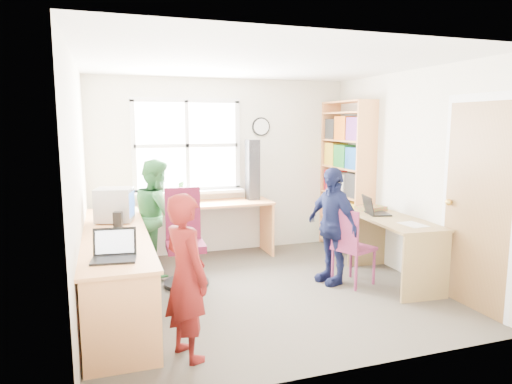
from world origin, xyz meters
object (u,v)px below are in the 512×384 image
(potted_plant, at_px, (179,192))
(l_desk, at_px, (140,271))
(right_desk, at_px, (395,236))
(laptop_left, at_px, (114,252))
(person_red, at_px, (186,277))
(person_green, at_px, (157,217))
(bookshelf, at_px, (346,180))
(laptop_right, at_px, (374,210))
(person_navy, at_px, (332,225))
(wooden_chair, at_px, (350,244))
(cd_tower, at_px, (253,170))
(swivel_chair, at_px, (185,243))
(crt_monitor, at_px, (115,205))

(potted_plant, bearing_deg, l_desk, -110.00)
(right_desk, distance_m, laptop_left, 3.13)
(person_red, relative_size, person_green, 0.93)
(person_red, bearing_deg, right_desk, -90.63)
(right_desk, xyz_separation_m, bookshelf, (0.13, 1.35, 0.47))
(l_desk, height_order, person_red, person_red)
(laptop_right, relative_size, person_navy, 0.28)
(laptop_left, bearing_deg, bookshelf, 39.26)
(l_desk, relative_size, wooden_chair, 3.38)
(laptop_left, xyz_separation_m, person_green, (0.53, 1.82, -0.11))
(l_desk, xyz_separation_m, potted_plant, (0.65, 1.78, 0.44))
(right_desk, relative_size, potted_plant, 4.35)
(person_navy, bearing_deg, cd_tower, -175.56)
(person_navy, bearing_deg, swivel_chair, -120.30)
(cd_tower, relative_size, person_green, 0.60)
(l_desk, xyz_separation_m, crt_monitor, (-0.18, 0.86, 0.48))
(right_desk, distance_m, bookshelf, 1.44)
(l_desk, bearing_deg, crt_monitor, 101.71)
(crt_monitor, xyz_separation_m, person_green, (0.49, 0.41, -0.24))
(laptop_right, distance_m, potted_plant, 2.50)
(l_desk, relative_size, laptop_left, 8.12)
(right_desk, xyz_separation_m, cd_tower, (-1.16, 1.65, 0.63))
(bookshelf, relative_size, person_navy, 1.59)
(swivel_chair, bearing_deg, bookshelf, 18.23)
(l_desk, relative_size, laptop_right, 7.95)
(wooden_chair, height_order, person_navy, person_navy)
(person_navy, bearing_deg, laptop_left, -83.26)
(l_desk, height_order, right_desk, l_desk)
(potted_plant, height_order, person_red, person_red)
(crt_monitor, height_order, potted_plant, crt_monitor)
(person_red, xyz_separation_m, person_navy, (1.85, 1.16, 0.01))
(laptop_left, relative_size, person_red, 0.28)
(crt_monitor, relative_size, person_navy, 0.33)
(swivel_chair, xyz_separation_m, person_navy, (1.59, -0.48, 0.20))
(swivel_chair, distance_m, laptop_left, 1.59)
(bookshelf, bearing_deg, crt_monitor, -169.06)
(bookshelf, xyz_separation_m, swivel_chair, (-2.40, -0.67, -0.54))
(bookshelf, xyz_separation_m, person_navy, (-0.82, -1.15, -0.34))
(laptop_left, bearing_deg, l_desk, 74.85)
(laptop_left, distance_m, person_navy, 2.52)
(cd_tower, distance_m, person_green, 1.52)
(right_desk, distance_m, person_red, 2.72)
(person_green, bearing_deg, swivel_chair, -151.79)
(cd_tower, height_order, person_red, cd_tower)
(swivel_chair, relative_size, potted_plant, 3.60)
(right_desk, height_order, person_navy, person_navy)
(right_desk, height_order, bookshelf, bookshelf)
(laptop_right, bearing_deg, cd_tower, 51.30)
(right_desk, xyz_separation_m, crt_monitor, (-3.01, 0.74, 0.41))
(person_navy, bearing_deg, potted_plant, -147.79)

